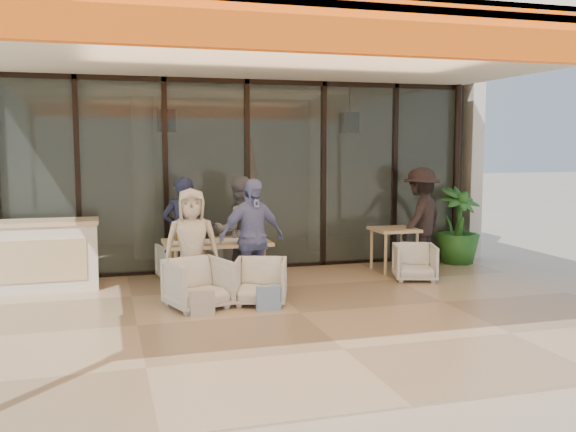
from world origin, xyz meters
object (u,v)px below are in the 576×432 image
host_counter (33,256)px  standing_woman (421,218)px  chair_near_left (197,282)px  potted_palm (458,226)px  diner_grey (239,230)px  dining_table (216,245)px  chair_near_right (261,280)px  chair_far_left (180,260)px  side_chair (415,261)px  side_table (394,234)px  diner_cream (192,245)px  chair_far_right (232,254)px  diner_periwinkle (252,238)px  diner_navy (183,232)px

host_counter → standing_woman: 6.24m
chair_near_left → potted_palm: (4.91, 1.87, 0.32)m
diner_grey → potted_palm: (4.07, 0.47, -0.13)m
potted_palm → diner_grey: bearing=-173.4°
dining_table → chair_near_right: (0.43, -0.96, -0.34)m
chair_far_left → chair_near_left: chair_near_left is taller
dining_table → side_chair: (3.10, -0.17, -0.36)m
chair_near_right → potted_palm: (4.07, 1.87, 0.35)m
chair_near_right → side_table: side_table is taller
chair_far_left → side_table: (3.51, -0.37, 0.32)m
standing_woman → host_counter: bearing=-36.4°
chair_near_right → standing_woman: (3.25, 1.70, 0.53)m
diner_cream → standing_woman: standing_woman is taller
chair_far_left → chair_near_right: chair_near_right is taller
side_chair → standing_woman: size_ratio=0.37×
dining_table → chair_far_right: (0.43, 0.94, -0.32)m
chair_near_right → potted_palm: bearing=43.2°
diner_cream → side_table: (3.51, 1.03, -0.13)m
chair_near_left → diner_cream: diner_cream is taller
host_counter → diner_cream: (2.13, -1.17, 0.24)m
side_chair → chair_far_left: bearing=-179.5°
chair_near_right → diner_cream: bearing=167.8°
diner_cream → standing_woman: size_ratio=0.88×
host_counter → chair_far_right: bearing=4.5°
chair_near_left → diner_periwinkle: 1.08m
host_counter → chair_far_left: (2.13, 0.23, -0.21)m
standing_woman → chair_far_right: bearing=-40.3°
chair_far_right → side_chair: (2.67, -1.12, -0.04)m
potted_palm → side_chair: bearing=-142.1°
chair_near_right → standing_woman: size_ratio=0.39×
host_counter → side_table: size_ratio=2.48×
chair_near_right → diner_grey: bearing=108.5°
dining_table → side_table: 3.15m
diner_grey → diner_navy: bearing=-9.4°
host_counter → diner_grey: 3.00m
chair_far_right → diner_grey: diner_grey is taller
chair_near_left → side_chair: size_ratio=1.13×
chair_near_left → diner_navy: bearing=72.1°
side_table → diner_cream: bearing=-163.6°
chair_far_right → side_table: size_ratio=0.99×
chair_near_left → diner_cream: 0.64m
side_chair → dining_table: bearing=-165.1°
chair_near_left → standing_woman: 4.46m
chair_far_left → side_chair: (3.51, -1.12, 0.00)m
chair_near_left → diner_grey: size_ratio=0.44×
chair_far_right → chair_near_right: size_ratio=1.07×
chair_far_right → diner_periwinkle: diner_periwinkle is taller
chair_near_right → side_chair: size_ratio=1.06×
chair_far_left → diner_navy: bearing=77.3°
chair_near_left → chair_far_right: bearing=48.2°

